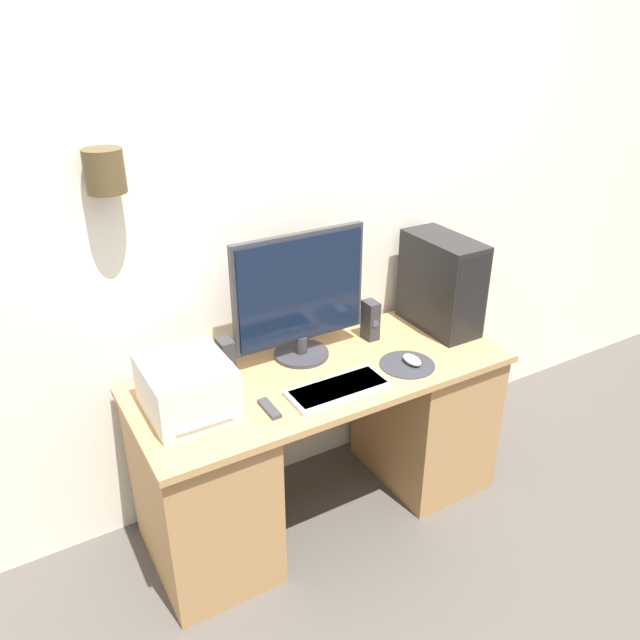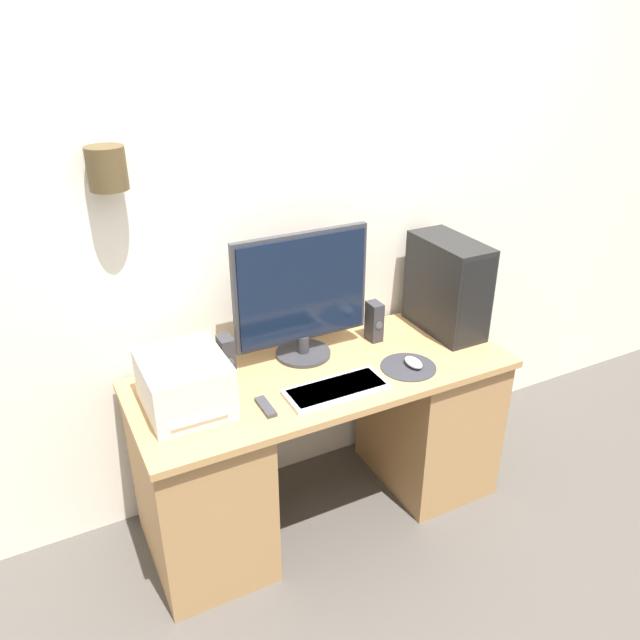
% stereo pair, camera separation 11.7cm
% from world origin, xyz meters
% --- Properties ---
extents(ground_plane, '(12.00, 12.00, 0.00)m').
position_xyz_m(ground_plane, '(0.00, 0.00, 0.00)').
color(ground_plane, '#4C4742').
extents(wall_back, '(6.40, 0.18, 2.70)m').
position_xyz_m(wall_back, '(-0.00, 0.67, 1.35)').
color(wall_back, silver).
rests_on(wall_back, ground_plane).
extents(desk, '(1.55, 0.61, 0.72)m').
position_xyz_m(desk, '(0.00, 0.31, 0.38)').
color(desk, tan).
rests_on(desk, ground_plane).
extents(monitor, '(0.58, 0.23, 0.54)m').
position_xyz_m(monitor, '(-0.02, 0.47, 1.01)').
color(monitor, '#333338').
rests_on(monitor, desk).
extents(keyboard, '(0.40, 0.16, 0.02)m').
position_xyz_m(keyboard, '(-0.02, 0.15, 0.74)').
color(keyboard, silver).
rests_on(keyboard, desk).
extents(mousepad, '(0.23, 0.23, 0.00)m').
position_xyz_m(mousepad, '(0.32, 0.18, 0.73)').
color(mousepad, '#2D2D33').
rests_on(mousepad, desk).
extents(mouse, '(0.05, 0.10, 0.03)m').
position_xyz_m(mouse, '(0.34, 0.17, 0.74)').
color(mouse, silver).
rests_on(mouse, mousepad).
extents(computer_tower, '(0.19, 0.39, 0.42)m').
position_xyz_m(computer_tower, '(0.66, 0.39, 0.94)').
color(computer_tower, black).
rests_on(computer_tower, desk).
extents(printer, '(0.29, 0.34, 0.20)m').
position_xyz_m(printer, '(-0.56, 0.32, 0.82)').
color(printer, beige).
rests_on(printer, desk).
extents(speaker_left, '(0.05, 0.08, 0.18)m').
position_xyz_m(speaker_left, '(-0.36, 0.44, 0.81)').
color(speaker_left, '#2D2D33').
rests_on(speaker_left, desk).
extents(speaker_right, '(0.05, 0.08, 0.18)m').
position_xyz_m(speaker_right, '(0.32, 0.45, 0.81)').
color(speaker_right, '#2D2D33').
rests_on(speaker_right, desk).
extents(remote_control, '(0.04, 0.13, 0.02)m').
position_xyz_m(remote_control, '(-0.31, 0.17, 0.73)').
color(remote_control, '#38383D').
rests_on(remote_control, desk).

